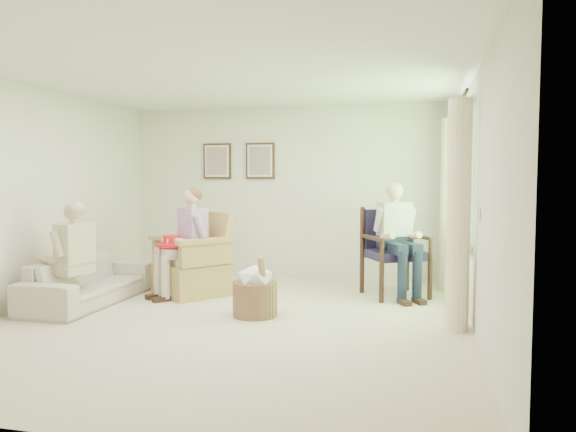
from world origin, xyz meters
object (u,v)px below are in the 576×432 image
object	(u,v)px
person_sofa	(70,251)
hatbox	(255,291)
person_wicker	(188,234)
person_dark	(395,230)
red_hat	(172,243)
sofa	(89,281)
wood_armchair	(396,248)
wicker_armchair	(193,268)

from	to	relation	value
person_sofa	hatbox	distance (m)	2.20
person_wicker	person_dark	bearing A→B (deg)	50.07
red_hat	person_wicker	bearing A→B (deg)	42.89
person_sofa	person_wicker	bearing A→B (deg)	146.80
sofa	person_wicker	size ratio (longest dim) A/B	1.39
person_wicker	red_hat	distance (m)	0.24
sofa	red_hat	xyz separation A→B (m)	(0.87, 0.50, 0.43)
wood_armchair	hatbox	xyz separation A→B (m)	(-1.45, -1.51, -0.32)
person_wicker	red_hat	xyz separation A→B (m)	(-0.16, -0.15, -0.09)
wicker_armchair	sofa	size ratio (longest dim) A/B	0.56
sofa	red_hat	distance (m)	1.09
wood_armchair	red_hat	bearing A→B (deg)	169.06
sofa	person_sofa	size ratio (longest dim) A/B	1.54
wicker_armchair	person_wicker	world-z (taller)	person_wicker
person_sofa	red_hat	distance (m)	1.21
person_wicker	person_sofa	world-z (taller)	person_wicker
wicker_armchair	sofa	xyz separation A→B (m)	(-1.03, -0.79, -0.06)
red_hat	wicker_armchair	bearing A→B (deg)	61.07
wicker_armchair	hatbox	world-z (taller)	wicker_armchair
red_hat	sofa	bearing A→B (deg)	-149.89
person_dark	hatbox	size ratio (longest dim) A/B	1.99
person_dark	red_hat	world-z (taller)	person_dark
person_sofa	hatbox	size ratio (longest dim) A/B	1.70
wood_armchair	person_dark	xyz separation A→B (m)	(0.00, -0.18, 0.25)
red_hat	hatbox	distance (m)	1.50
wicker_armchair	person_wicker	size ratio (longest dim) A/B	0.78
sofa	person_dark	distance (m)	3.84
person_wicker	person_sofa	xyz separation A→B (m)	(-1.03, -1.00, -0.11)
person_wicker	hatbox	xyz separation A→B (m)	(1.13, -0.79, -0.52)
person_dark	red_hat	xyz separation A→B (m)	(-2.74, -0.70, -0.15)
wood_armchair	hatbox	bearing A→B (deg)	-162.48
hatbox	person_wicker	bearing A→B (deg)	145.11
wicker_armchair	person_wicker	bearing A→B (deg)	-51.89
sofa	hatbox	distance (m)	2.16
sofa	person_dark	bearing A→B (deg)	-71.62
wood_armchair	person_sofa	size ratio (longest dim) A/B	0.90
person_dark	hatbox	xyz separation A→B (m)	(-1.45, -1.33, -0.58)
sofa	person_dark	size ratio (longest dim) A/B	1.32
person_wicker	hatbox	size ratio (longest dim) A/B	1.89
wicker_armchair	red_hat	bearing A→B (deg)	-80.83
wicker_armchair	person_dark	bearing A→B (deg)	47.04
person_wicker	wicker_armchair	bearing A→B (deg)	128.11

